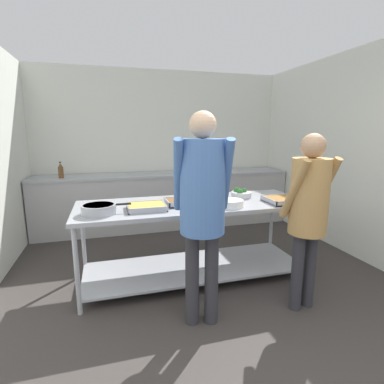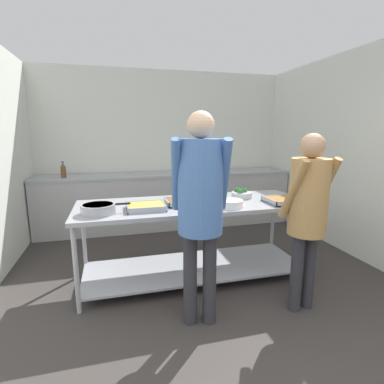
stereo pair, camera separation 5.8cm
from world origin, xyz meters
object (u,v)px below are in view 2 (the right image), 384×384
object	(u,v)px
broccoli_bowl	(241,194)
guest_serving_left	(308,204)
serving_tray_vegetables	(287,200)
sauce_pan	(98,209)
water_bottle	(63,170)
serving_tray_roast	(146,207)
plate_stack	(230,203)
guest_serving_right	(200,198)
serving_tray_greens	(187,202)

from	to	relation	value
broccoli_bowl	guest_serving_left	world-z (taller)	guest_serving_left
serving_tray_vegetables	sauce_pan	bearing A→B (deg)	178.58
broccoli_bowl	water_bottle	size ratio (longest dim) A/B	0.96
serving_tray_roast	plate_stack	distance (m)	0.85
guest_serving_right	water_bottle	size ratio (longest dim) A/B	7.25
serving_tray_roast	guest_serving_right	distance (m)	0.79
sauce_pan	serving_tray_roast	distance (m)	0.45
plate_stack	guest_serving_right	world-z (taller)	guest_serving_right
serving_tray_greens	plate_stack	size ratio (longest dim) A/B	1.67
serving_tray_vegetables	serving_tray_greens	bearing A→B (deg)	168.69
serving_tray_roast	guest_serving_left	bearing A→B (deg)	-27.75
plate_stack	guest_serving_right	size ratio (longest dim) A/B	0.15
guest_serving_left	guest_serving_right	distance (m)	0.97
serving_tray_roast	water_bottle	distance (m)	2.23
sauce_pan	serving_tray_vegetables	world-z (taller)	sauce_pan
sauce_pan	guest_serving_right	bearing A→B (deg)	-37.13
serving_tray_vegetables	serving_tray_roast	bearing A→B (deg)	176.38
guest_serving_left	sauce_pan	bearing A→B (deg)	159.84
serving_tray_roast	serving_tray_vegetables	xyz separation A→B (m)	(1.52, -0.10, 0.00)
serving_tray_greens	guest_serving_left	distance (m)	1.21
guest_serving_left	serving_tray_greens	bearing A→B (deg)	137.20
sauce_pan	guest_serving_left	bearing A→B (deg)	-20.16
guest_serving_right	water_bottle	xyz separation A→B (m)	(-1.40, 2.64, -0.06)
serving_tray_greens	serving_tray_roast	bearing A→B (deg)	-165.32
sauce_pan	water_bottle	world-z (taller)	water_bottle
sauce_pan	plate_stack	world-z (taller)	sauce_pan
serving_tray_greens	water_bottle	xyz separation A→B (m)	(-1.48, 1.86, 0.15)
guest_serving_right	serving_tray_roast	bearing A→B (deg)	118.83
broccoli_bowl	guest_serving_left	distance (m)	0.98
serving_tray_roast	broccoli_bowl	distance (m)	1.16
plate_stack	broccoli_bowl	world-z (taller)	broccoli_bowl
serving_tray_roast	plate_stack	size ratio (longest dim) A/B	1.38
sauce_pan	serving_tray_greens	world-z (taller)	sauce_pan
guest_serving_left	serving_tray_roast	bearing A→B (deg)	152.25
plate_stack	water_bottle	world-z (taller)	water_bottle
serving_tray_vegetables	guest_serving_left	size ratio (longest dim) A/B	0.29
water_bottle	serving_tray_roast	bearing A→B (deg)	-62.40
serving_tray_greens	broccoli_bowl	size ratio (longest dim) A/B	1.93
broccoli_bowl	water_bottle	xyz separation A→B (m)	(-2.16, 1.72, 0.14)
sauce_pan	water_bottle	bearing A→B (deg)	106.12
serving_tray_greens	water_bottle	distance (m)	2.38
sauce_pan	serving_tray_greens	bearing A→B (deg)	10.42
plate_stack	broccoli_bowl	distance (m)	0.47
broccoli_bowl	serving_tray_vegetables	xyz separation A→B (m)	(0.39, -0.35, -0.02)
plate_stack	serving_tray_vegetables	world-z (taller)	plate_stack
guest_serving_left	water_bottle	size ratio (longest dim) A/B	6.56
sauce_pan	guest_serving_left	world-z (taller)	guest_serving_left
serving_tray_roast	plate_stack	bearing A→B (deg)	-7.79
serving_tray_vegetables	water_bottle	bearing A→B (deg)	140.91
serving_tray_greens	water_bottle	size ratio (longest dim) A/B	1.85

